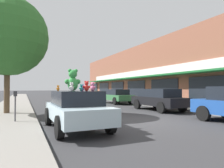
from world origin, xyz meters
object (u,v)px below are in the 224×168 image
object	(u,v)px
teddy_bear_giant	(73,80)
teddy_bear_purple	(82,88)
teddy_bear_pink	(93,87)
teddy_bear_red	(87,86)
parked_car_far_center	(158,99)
parked_car_far_right	(117,96)
plush_art_car	(76,108)
street_tree	(7,36)
teddy_bear_teal	(81,88)
teddy_bear_cream	(87,88)
teddy_bear_orange	(58,88)
parking_meter	(15,102)
teddy_bear_white	(72,87)

from	to	relation	value
teddy_bear_giant	teddy_bear_purple	xyz separation A→B (m)	(0.28, -0.40, -0.29)
teddy_bear_giant	teddy_bear_pink	xyz separation A→B (m)	(0.56, -0.78, -0.25)
teddy_bear_red	parked_car_far_center	size ratio (longest dim) A/B	0.08
parked_car_far_right	teddy_bear_giant	bearing A→B (deg)	-123.49
plush_art_car	parked_car_far_center	distance (m)	7.68
street_tree	teddy_bear_teal	bearing A→B (deg)	-66.24
street_tree	plush_art_car	bearing A→B (deg)	-63.12
teddy_bear_teal	parked_car_far_right	world-z (taller)	teddy_bear_teal
teddy_bear_cream	teddy_bear_orange	world-z (taller)	teddy_bear_cream
plush_art_car	street_tree	bearing A→B (deg)	115.92
teddy_bear_giant	plush_art_car	bearing A→B (deg)	99.09
parking_meter	street_tree	bearing A→B (deg)	99.30
teddy_bear_purple	parked_car_far_center	bearing A→B (deg)	-141.16
teddy_bear_pink	teddy_bear_white	xyz separation A→B (m)	(-0.84, -0.26, -0.01)
teddy_bear_white	parked_car_far_right	distance (m)	13.17
teddy_bear_white	parked_car_far_center	xyz separation A→B (m)	(6.96, 4.51, -0.76)
plush_art_car	teddy_bear_orange	world-z (taller)	teddy_bear_orange
parked_car_far_right	parking_meter	bearing A→B (deg)	-135.69
teddy_bear_giant	parked_car_far_center	distance (m)	7.61
teddy_bear_giant	teddy_bear_white	world-z (taller)	teddy_bear_giant
teddy_bear_red	parked_car_far_right	xyz separation A→B (m)	(6.47, 11.25, -0.82)
teddy_bear_giant	teddy_bear_red	size ratio (longest dim) A/B	2.41
teddy_bear_orange	teddy_bear_cream	bearing A→B (deg)	112.57
teddy_bear_pink	teddy_bear_cream	bearing A→B (deg)	51.64
teddy_bear_white	teddy_bear_cream	distance (m)	0.68
teddy_bear_teal	parked_car_far_right	size ratio (longest dim) A/B	0.06
parked_car_far_right	street_tree	distance (m)	11.30
teddy_bear_red	parked_car_far_right	world-z (taller)	teddy_bear_red
teddy_bear_pink	teddy_bear_teal	distance (m)	0.64
teddy_bear_pink	parked_car_far_center	distance (m)	7.50
plush_art_car	teddy_bear_cream	distance (m)	0.91
teddy_bear_orange	parking_meter	distance (m)	2.28
teddy_bear_teal	parked_car_far_right	bearing A→B (deg)	-144.67
teddy_bear_teal	teddy_bear_white	distance (m)	0.33
teddy_bear_white	teddy_bear_giant	bearing A→B (deg)	-142.77
teddy_bear_purple	teddy_bear_white	world-z (taller)	teddy_bear_white
teddy_bear_purple	street_tree	size ratio (longest dim) A/B	0.04
teddy_bear_red	parked_car_far_center	distance (m)	7.99
teddy_bear_white	parked_car_far_center	distance (m)	8.33
teddy_bear_purple	teddy_bear_white	distance (m)	0.85
street_tree	parking_meter	world-z (taller)	street_tree
teddy_bear_cream	street_tree	xyz separation A→B (m)	(-2.96, 5.64, 2.94)
teddy_bear_orange	teddy_bear_purple	bearing A→B (deg)	128.17
plush_art_car	parking_meter	size ratio (longest dim) A/B	3.26
parked_car_far_right	teddy_bear_purple	bearing A→B (deg)	-121.39
plush_art_car	teddy_bear_red	world-z (taller)	teddy_bear_red
teddy_bear_orange	parked_car_far_right	bearing A→B (deg)	-156.14
teddy_bear_purple	plush_art_car	bearing A→B (deg)	-0.44
teddy_bear_pink	teddy_bear_teal	size ratio (longest dim) A/B	1.35
parked_car_far_right	parking_meter	distance (m)	12.25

